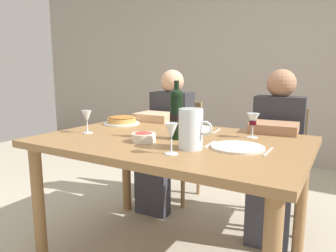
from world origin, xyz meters
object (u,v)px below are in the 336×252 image
(wine_glass_centre, at_px, (253,120))
(dinner_plate_left_setting, at_px, (196,128))
(water_pitcher, at_px, (191,131))
(baked_tart, at_px, (121,120))
(wine_glass_right_diner, at_px, (171,132))
(salad_bowl, at_px, (144,137))
(dining_table, at_px, (171,154))
(chair_right, at_px, (279,157))
(chair_left, at_px, (178,143))
(wine_glass_left_diner, at_px, (87,117))
(dinner_plate_right_setting, at_px, (238,147))
(diner_right, at_px, (276,148))
(wine_bottle, at_px, (176,114))
(diner_left, at_px, (166,135))

(wine_glass_centre, bearing_deg, dinner_plate_left_setting, 169.28)
(water_pitcher, distance_m, baked_tart, 0.88)
(wine_glass_right_diner, bearing_deg, wine_glass_centre, 67.82)
(baked_tart, distance_m, salad_bowl, 0.63)
(dining_table, bearing_deg, water_pitcher, -38.66)
(wine_glass_centre, xyz_separation_m, chair_right, (0.05, 0.64, -0.37))
(baked_tart, distance_m, chair_left, 0.74)
(baked_tart, relative_size, wine_glass_left_diner, 1.86)
(water_pitcher, distance_m, wine_glass_right_diner, 0.14)
(dinner_plate_right_setting, relative_size, diner_right, 0.23)
(wine_glass_centre, bearing_deg, wine_glass_right_diner, -112.18)
(wine_bottle, distance_m, dinner_plate_right_setting, 0.40)
(wine_glass_right_diner, distance_m, dinner_plate_right_setting, 0.37)
(wine_glass_left_diner, bearing_deg, water_pitcher, -2.59)
(wine_glass_right_diner, bearing_deg, dinner_plate_right_setting, 48.54)
(wine_bottle, height_order, dinner_plate_right_setting, wine_bottle)
(diner_right, bearing_deg, dinner_plate_left_setting, 30.82)
(dining_table, height_order, chair_right, chair_right)
(dinner_plate_left_setting, bearing_deg, wine_bottle, -83.98)
(wine_glass_centre, height_order, chair_right, wine_glass_centre)
(dinner_plate_left_setting, bearing_deg, diner_left, 141.51)
(wine_glass_centre, bearing_deg, water_pitcher, -114.75)
(dinner_plate_right_setting, xyz_separation_m, diner_left, (-0.85, 0.72, -0.15))
(wine_glass_left_diner, xyz_separation_m, dinner_plate_left_setting, (0.53, 0.46, -0.09))
(wine_glass_right_diner, xyz_separation_m, dinner_plate_left_setting, (-0.18, 0.63, -0.10))
(baked_tart, height_order, salad_bowl, baked_tart)
(dinner_plate_left_setting, distance_m, diner_left, 0.59)
(wine_glass_right_diner, xyz_separation_m, diner_right, (0.29, 0.96, -0.25))
(wine_glass_centre, distance_m, dinner_plate_right_setting, 0.31)
(chair_left, relative_size, chair_right, 1.00)
(baked_tart, distance_m, diner_left, 0.48)
(dining_table, xyz_separation_m, chair_left, (-0.45, 0.92, -0.17))
(chair_left, bearing_deg, wine_glass_centre, 140.02)
(water_pitcher, height_order, wine_glass_centre, water_pitcher)
(wine_bottle, relative_size, dinner_plate_right_setting, 1.25)
(chair_right, bearing_deg, diner_right, 89.27)
(dinner_plate_right_setting, bearing_deg, baked_tart, 163.59)
(dining_table, distance_m, diner_right, 0.80)
(wine_glass_left_diner, bearing_deg, chair_left, 85.58)
(water_pitcher, bearing_deg, wine_glass_right_diner, -103.70)
(wine_bottle, bearing_deg, wine_glass_left_diner, -167.37)
(wine_glass_right_diner, bearing_deg, wine_bottle, 115.19)
(wine_glass_left_diner, relative_size, dinner_plate_left_setting, 0.65)
(wine_bottle, relative_size, diner_right, 0.29)
(wine_glass_right_diner, xyz_separation_m, chair_left, (-0.63, 1.22, -0.37))
(dining_table, height_order, wine_glass_left_diner, wine_glass_left_diner)
(dinner_plate_right_setting, bearing_deg, salad_bowl, -166.60)
(baked_tart, relative_size, wine_glass_centre, 1.85)
(dinner_plate_left_setting, relative_size, diner_right, 0.19)
(wine_bottle, relative_size, wine_glass_centre, 2.30)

